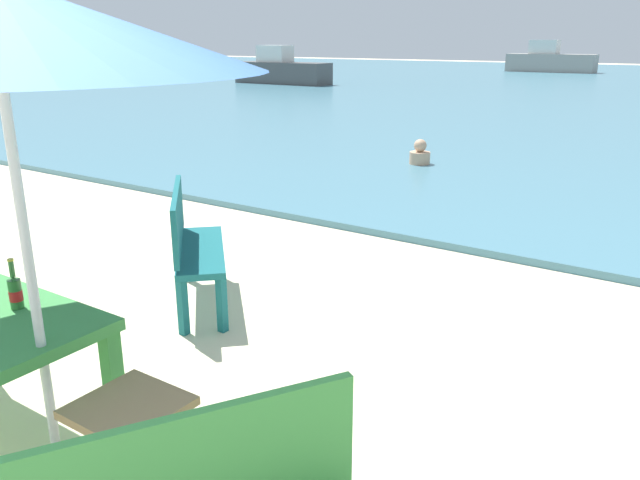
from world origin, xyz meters
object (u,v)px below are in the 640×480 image
(side_table_wood, at_px, (132,440))
(swimmer_person, at_px, (420,154))
(bench_teal_center, at_px, (191,241))
(boat_tanker, at_px, (550,60))
(boat_cargo_ship, at_px, (281,70))
(beer_bottle_amber, at_px, (15,291))

(side_table_wood, xyz_separation_m, swimmer_person, (-2.39, 7.98, -0.11))
(side_table_wood, height_order, bench_teal_center, bench_teal_center)
(bench_teal_center, height_order, swimmer_person, bench_teal_center)
(swimmer_person, distance_m, boat_tanker, 32.46)
(bench_teal_center, distance_m, boat_tanker, 38.67)
(boat_cargo_ship, height_order, boat_tanker, boat_tanker)
(beer_bottle_amber, height_order, bench_teal_center, beer_bottle_amber)
(side_table_wood, xyz_separation_m, bench_teal_center, (-1.46, 1.84, 0.19))
(bench_teal_center, bearing_deg, boat_tanker, 100.99)
(boat_tanker, bearing_deg, side_table_wood, -77.49)
(beer_bottle_amber, relative_size, boat_cargo_ship, 0.06)
(boat_cargo_ship, bearing_deg, boat_tanker, 67.67)
(side_table_wood, bearing_deg, boat_tanker, 102.51)
(beer_bottle_amber, relative_size, boat_tanker, 0.05)
(swimmer_person, height_order, boat_cargo_ship, boat_cargo_ship)
(beer_bottle_amber, relative_size, bench_teal_center, 0.24)
(side_table_wood, distance_m, boat_tanker, 40.76)
(bench_teal_center, distance_m, swimmer_person, 6.22)
(boat_cargo_ship, bearing_deg, bench_teal_center, -54.25)
(beer_bottle_amber, distance_m, swimmer_person, 8.10)
(boat_cargo_ship, xyz_separation_m, boat_tanker, (7.25, 17.65, 0.08))
(bench_teal_center, relative_size, boat_cargo_ship, 0.24)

